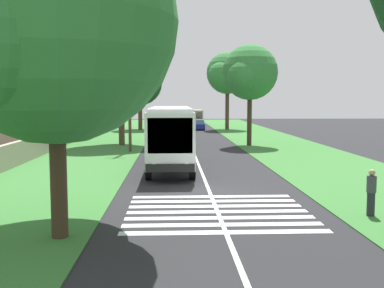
# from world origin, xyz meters

# --- Properties ---
(ground) EXTENTS (160.00, 160.00, 0.00)m
(ground) POSITION_xyz_m (0.00, 0.00, 0.00)
(ground) COLOR #262628
(grass_verge_left) EXTENTS (120.00, 8.00, 0.04)m
(grass_verge_left) POSITION_xyz_m (15.00, 8.20, 0.02)
(grass_verge_left) COLOR #387533
(grass_verge_left) RESTS_ON ground
(grass_verge_right) EXTENTS (120.00, 8.00, 0.04)m
(grass_verge_right) POSITION_xyz_m (15.00, -8.20, 0.02)
(grass_verge_right) COLOR #387533
(grass_verge_right) RESTS_ON ground
(centre_line) EXTENTS (110.00, 0.16, 0.01)m
(centre_line) POSITION_xyz_m (15.00, 0.00, 0.00)
(centre_line) COLOR silver
(centre_line) RESTS_ON ground
(coach_bus) EXTENTS (11.16, 2.62, 3.73)m
(coach_bus) POSITION_xyz_m (7.54, 1.80, 2.15)
(coach_bus) COLOR white
(coach_bus) RESTS_ON ground
(zebra_crossing) EXTENTS (5.85, 6.80, 0.01)m
(zebra_crossing) POSITION_xyz_m (-3.41, 0.00, 0.00)
(zebra_crossing) COLOR silver
(zebra_crossing) RESTS_ON ground
(trailing_car_0) EXTENTS (4.30, 1.78, 1.43)m
(trailing_car_0) POSITION_xyz_m (24.06, 1.85, 0.67)
(trailing_car_0) COLOR silver
(trailing_car_0) RESTS_ON ground
(trailing_car_1) EXTENTS (4.30, 1.78, 1.43)m
(trailing_car_1) POSITION_xyz_m (29.50, 1.83, 0.67)
(trailing_car_1) COLOR #B21E1E
(trailing_car_1) RESTS_ON ground
(trailing_car_2) EXTENTS (4.30, 1.78, 1.43)m
(trailing_car_2) POSITION_xyz_m (36.49, 1.71, 0.67)
(trailing_car_2) COLOR #B7A893
(trailing_car_2) RESTS_ON ground
(trailing_car_3) EXTENTS (4.30, 1.78, 1.43)m
(trailing_car_3) POSITION_xyz_m (43.74, -1.86, 0.67)
(trailing_car_3) COLOR navy
(trailing_car_3) RESTS_ON ground
(trailing_minibus_0) EXTENTS (6.00, 2.14, 2.53)m
(trailing_minibus_0) POSITION_xyz_m (54.07, -2.05, 1.55)
(trailing_minibus_0) COLOR #BFB299
(trailing_minibus_0) RESTS_ON ground
(roadside_tree_left_0) EXTENTS (7.27, 6.06, 9.43)m
(roadside_tree_left_0) POSITION_xyz_m (43.49, 6.26, 6.27)
(roadside_tree_left_0) COLOR #4C3826
(roadside_tree_left_0) RESTS_ON grass_verge_left
(roadside_tree_left_1) EXTENTS (9.03, 7.67, 11.78)m
(roadside_tree_left_1) POSITION_xyz_m (21.77, 6.64, 7.84)
(roadside_tree_left_1) COLOR #4C3826
(roadside_tree_left_1) RESTS_ON grass_verge_left
(roadside_tree_left_2) EXTENTS (8.73, 7.24, 10.07)m
(roadside_tree_left_2) POSITION_xyz_m (-6.20, 5.24, 6.28)
(roadside_tree_left_2) COLOR #3D2D1E
(roadside_tree_left_2) RESTS_ON grass_verge_left
(roadside_tree_right_1) EXTENTS (5.74, 4.96, 9.07)m
(roadside_tree_right_1) POSITION_xyz_m (21.05, -5.17, 6.49)
(roadside_tree_right_1) COLOR #3D2D1E
(roadside_tree_right_1) RESTS_ON grass_verge_right
(roadside_tree_right_2) EXTENTS (7.16, 5.79, 10.72)m
(roadside_tree_right_2) POSITION_xyz_m (43.76, -5.79, 7.67)
(roadside_tree_right_2) COLOR #4C3826
(roadside_tree_right_2) RESTS_ON grass_verge_right
(utility_pole) EXTENTS (0.24, 1.40, 8.91)m
(utility_pole) POSITION_xyz_m (16.54, 5.08, 4.64)
(utility_pole) COLOR #473828
(utility_pole) RESTS_ON grass_verge_left
(roadside_wall) EXTENTS (70.00, 0.40, 1.50)m
(roadside_wall) POSITION_xyz_m (20.00, 11.60, 0.79)
(roadside_wall) COLOR #9E937F
(roadside_wall) RESTS_ON grass_verge_left
(roadside_building) EXTENTS (10.61, 8.30, 6.72)m
(roadside_building) POSITION_xyz_m (27.33, 18.12, 3.41)
(roadside_building) COLOR beige
(roadside_building) RESTS_ON ground
(pedestrian) EXTENTS (0.34, 0.34, 1.69)m
(pedestrian) POSITION_xyz_m (-4.38, -5.43, 0.91)
(pedestrian) COLOR #26262D
(pedestrian) RESTS_ON grass_verge_right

